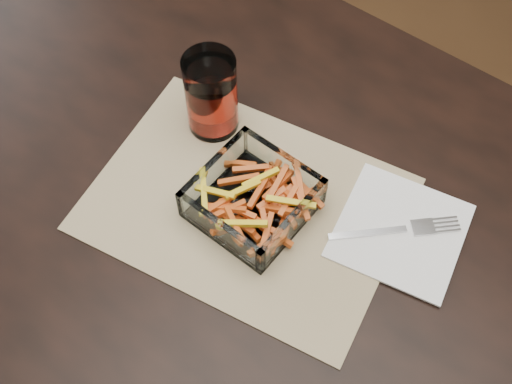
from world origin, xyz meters
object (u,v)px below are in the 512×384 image
Objects in this scene: dining_table at (311,271)px; fork at (399,230)px; tumbler at (211,97)px; glass_bowl at (252,200)px.

fork is at bearing 47.07° from dining_table.
dining_table is 11.27× the size of tumbler.
tumbler is at bearing 162.34° from dining_table.
glass_bowl is at bearing -31.10° from tumbler.
dining_table is 0.16m from fork.
tumbler is 0.35m from fork.
fork is (0.08, 0.09, 0.10)m from dining_table.
glass_bowl is at bearing -176.07° from dining_table.
tumbler is at bearing 148.90° from glass_bowl.
tumbler reaches higher than fork.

